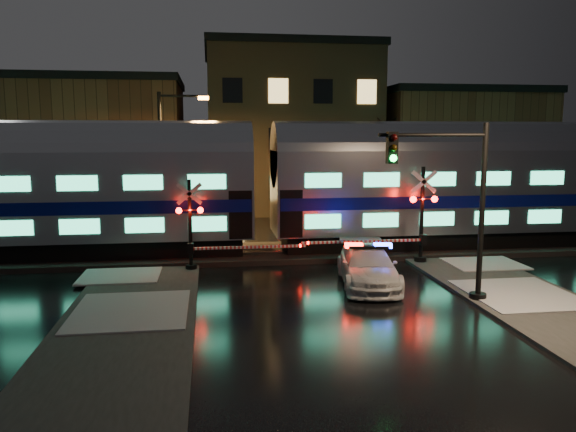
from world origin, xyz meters
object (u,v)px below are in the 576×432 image
object	(u,v)px
crossing_signal_right	(414,225)
streetlight	(166,157)
police_car	(368,266)
crossing_signal_left	(199,234)
traffic_light	(456,209)

from	to	relation	value
crossing_signal_right	streetlight	bearing A→B (deg)	148.25
police_car	crossing_signal_right	bearing A→B (deg)	53.94
crossing_signal_left	streetlight	bearing A→B (deg)	104.41
crossing_signal_left	streetlight	distance (m)	7.49
crossing_signal_left	streetlight	world-z (taller)	streetlight
crossing_signal_right	crossing_signal_left	world-z (taller)	crossing_signal_right
crossing_signal_left	crossing_signal_right	bearing A→B (deg)	0.06
police_car	streetlight	size ratio (longest dim) A/B	0.67
police_car	crossing_signal_right	distance (m)	4.27
crossing_signal_left	traffic_light	distance (m)	10.16
police_car	crossing_signal_right	xyz separation A→B (m)	(2.88, 2.98, 1.02)
police_car	crossing_signal_left	world-z (taller)	crossing_signal_left
crossing_signal_right	streetlight	world-z (taller)	streetlight
police_car	traffic_light	world-z (taller)	traffic_light
crossing_signal_right	streetlight	size ratio (longest dim) A/B	0.77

